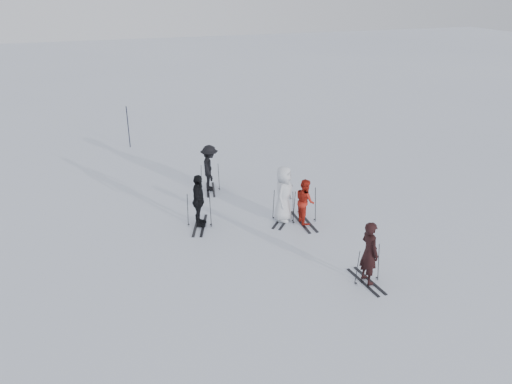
{
  "coord_description": "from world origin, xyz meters",
  "views": [
    {
      "loc": [
        -5.26,
        -14.33,
        8.0
      ],
      "look_at": [
        0.0,
        1.0,
        1.0
      ],
      "focal_mm": 35.0,
      "sensor_mm": 36.0,
      "label": 1
    }
  ],
  "objects_px": {
    "skier_near_dark": "(369,253)",
    "skier_uphill_left": "(199,201)",
    "skier_grey": "(284,194)",
    "piste_marker": "(128,127)",
    "skier_uphill_far": "(210,169)",
    "skier_red": "(305,202)"
  },
  "relations": [
    {
      "from": "skier_red",
      "to": "skier_grey",
      "type": "height_order",
      "value": "skier_grey"
    },
    {
      "from": "skier_near_dark",
      "to": "skier_uphill_left",
      "type": "distance_m",
      "value": 6.2
    },
    {
      "from": "skier_red",
      "to": "skier_uphill_far",
      "type": "distance_m",
      "value": 4.62
    },
    {
      "from": "skier_near_dark",
      "to": "skier_uphill_left",
      "type": "height_order",
      "value": "skier_near_dark"
    },
    {
      "from": "skier_grey",
      "to": "piste_marker",
      "type": "relative_size",
      "value": 0.95
    },
    {
      "from": "skier_near_dark",
      "to": "piste_marker",
      "type": "height_order",
      "value": "piste_marker"
    },
    {
      "from": "skier_near_dark",
      "to": "piste_marker",
      "type": "bearing_deg",
      "value": 14.87
    },
    {
      "from": "skier_near_dark",
      "to": "skier_red",
      "type": "distance_m",
      "value": 4.03
    },
    {
      "from": "skier_grey",
      "to": "skier_uphill_left",
      "type": "relative_size",
      "value": 1.08
    },
    {
      "from": "skier_uphill_far",
      "to": "piste_marker",
      "type": "xyz_separation_m",
      "value": [
        -2.52,
        6.78,
        0.12
      ]
    },
    {
      "from": "skier_near_dark",
      "to": "skier_grey",
      "type": "relative_size",
      "value": 0.93
    },
    {
      "from": "skier_red",
      "to": "skier_grey",
      "type": "relative_size",
      "value": 0.8
    },
    {
      "from": "skier_near_dark",
      "to": "piste_marker",
      "type": "relative_size",
      "value": 0.88
    },
    {
      "from": "skier_near_dark",
      "to": "skier_uphill_far",
      "type": "relative_size",
      "value": 1.0
    },
    {
      "from": "skier_uphill_left",
      "to": "skier_near_dark",
      "type": "bearing_deg",
      "value": -123.73
    },
    {
      "from": "skier_uphill_far",
      "to": "skier_red",
      "type": "bearing_deg",
      "value": -136.27
    },
    {
      "from": "skier_grey",
      "to": "skier_uphill_far",
      "type": "height_order",
      "value": "skier_grey"
    },
    {
      "from": "piste_marker",
      "to": "skier_red",
      "type": "bearing_deg",
      "value": -65.21
    },
    {
      "from": "skier_red",
      "to": "skier_near_dark",
      "type": "bearing_deg",
      "value": -175.96
    },
    {
      "from": "skier_uphill_far",
      "to": "skier_uphill_left",
      "type": "bearing_deg",
      "value": 171.11
    },
    {
      "from": "skier_grey",
      "to": "skier_uphill_far",
      "type": "bearing_deg",
      "value": 66.13
    },
    {
      "from": "skier_near_dark",
      "to": "skier_uphill_left",
      "type": "relative_size",
      "value": 1.0
    }
  ]
}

